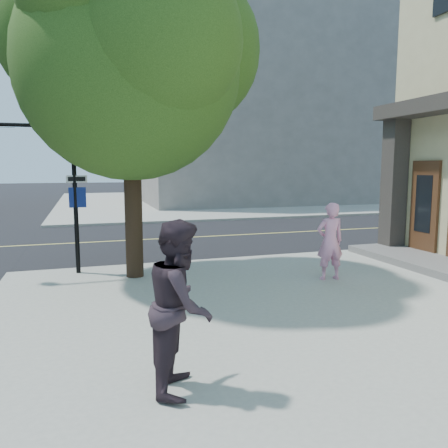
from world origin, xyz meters
name	(u,v)px	position (x,y,z in m)	size (l,w,h in m)	color
ground	(51,274)	(0.00, 0.00, 0.00)	(140.00, 140.00, 0.00)	black
road_ew	(60,244)	(0.00, 4.50, 0.01)	(140.00, 9.00, 0.01)	black
sidewalk_ne	(248,200)	(13.50, 21.50, 0.06)	(29.00, 25.00, 0.12)	#9A9A8E
filler_ne	(252,111)	(14.00, 22.00, 7.12)	(18.00, 16.00, 14.00)	slate
man_on_phone	(330,241)	(6.06, -2.95, 0.99)	(0.63, 0.42, 1.74)	pink
pedestrian	(181,305)	(1.84, -6.72, 1.09)	(0.94, 0.74, 1.94)	#2D2128
street_tree	(135,43)	(2.05, -1.32, 5.33)	(6.08, 5.53, 8.07)	black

